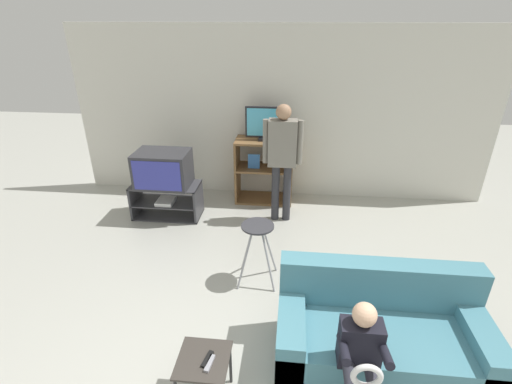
# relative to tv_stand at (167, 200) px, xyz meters

# --- Properties ---
(wall_back) EXTENTS (6.40, 0.06, 2.60)m
(wall_back) POSITION_rel_tv_stand_xyz_m (1.58, 0.97, 1.05)
(wall_back) COLOR silver
(wall_back) RESTS_ON ground_plane
(tv_stand) EXTENTS (0.97, 0.46, 0.50)m
(tv_stand) POSITION_rel_tv_stand_xyz_m (0.00, 0.00, 0.00)
(tv_stand) COLOR #38383D
(tv_stand) RESTS_ON ground_plane
(television_main) EXTENTS (0.74, 0.53, 0.50)m
(television_main) POSITION_rel_tv_stand_xyz_m (0.00, -0.02, 0.50)
(television_main) COLOR #2D2D33
(television_main) RESTS_ON tv_stand
(media_shelf) EXTENTS (0.88, 0.47, 1.00)m
(media_shelf) POSITION_rel_tv_stand_xyz_m (1.37, 0.66, 0.26)
(media_shelf) COLOR brown
(media_shelf) RESTS_ON ground_plane
(television_flat) EXTENTS (0.62, 0.20, 0.50)m
(television_flat) POSITION_rel_tv_stand_xyz_m (1.39, 0.68, 0.99)
(television_flat) COLOR black
(television_flat) RESTS_ON media_shelf
(folding_stool) EXTENTS (0.42, 0.39, 0.71)m
(folding_stool) POSITION_rel_tv_stand_xyz_m (1.46, -1.33, 0.32)
(folding_stool) COLOR #99999E
(folding_stool) RESTS_ON ground_plane
(snack_table) EXTENTS (0.38, 0.38, 0.44)m
(snack_table) POSITION_rel_tv_stand_xyz_m (1.21, -2.81, 0.12)
(snack_table) COLOR #38332D
(snack_table) RESTS_ON ground_plane
(remote_control_black) EXTENTS (0.07, 0.15, 0.02)m
(remote_control_black) POSITION_rel_tv_stand_xyz_m (1.25, -2.81, 0.20)
(remote_control_black) COLOR black
(remote_control_black) RESTS_ON snack_table
(remote_control_white) EXTENTS (0.06, 0.15, 0.02)m
(remote_control_white) POSITION_rel_tv_stand_xyz_m (1.27, -2.85, 0.20)
(remote_control_white) COLOR gray
(remote_control_white) RESTS_ON snack_table
(couch) EXTENTS (1.69, 0.81, 0.83)m
(couch) POSITION_rel_tv_stand_xyz_m (2.58, -2.29, 0.04)
(couch) COLOR teal
(couch) RESTS_ON ground_plane
(person_standing_adult) EXTENTS (0.53, 0.20, 1.67)m
(person_standing_adult) POSITION_rel_tv_stand_xyz_m (1.66, 0.07, 0.77)
(person_standing_adult) COLOR #2D2D33
(person_standing_adult) RESTS_ON ground_plane
(person_seated_child) EXTENTS (0.33, 0.43, 0.95)m
(person_seated_child) POSITION_rel_tv_stand_xyz_m (2.33, -2.77, 0.31)
(person_seated_child) COLOR #2D2D38
(person_seated_child) RESTS_ON ground_plane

